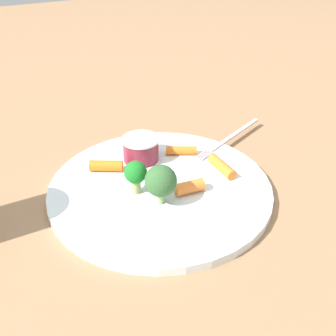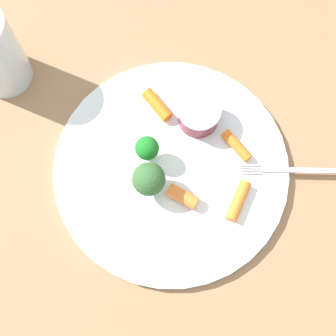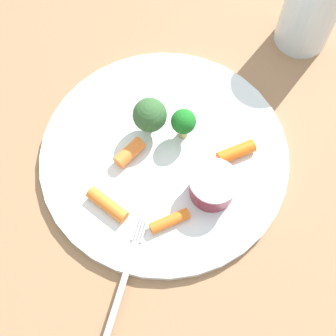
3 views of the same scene
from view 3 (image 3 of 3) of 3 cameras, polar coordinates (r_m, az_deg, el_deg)
name	(u,v)px [view 3 (image 3 of 3)]	position (r m, az deg, el deg)	size (l,w,h in m)	color
ground_plane	(164,157)	(0.55, -0.49, 1.43)	(2.40, 2.40, 0.00)	#966F4C
plate	(164,155)	(0.55, -0.49, 1.70)	(0.30, 0.30, 0.01)	white
sauce_cup	(211,188)	(0.51, 5.55, -2.51)	(0.06, 0.06, 0.04)	maroon
broccoli_floret_0	(186,125)	(0.53, 2.35, 5.56)	(0.03, 0.03, 0.05)	#99AA61
broccoli_floret_1	(150,115)	(0.53, -2.35, 6.77)	(0.04, 0.04, 0.06)	#86B763
carrot_stick_0	(129,152)	(0.54, -4.97, 1.99)	(0.02, 0.02, 0.04)	orange
carrot_stick_1	(236,152)	(0.54, 8.71, 2.05)	(0.02, 0.02, 0.05)	orange
carrot_stick_2	(106,203)	(0.51, -7.94, -4.50)	(0.02, 0.02, 0.05)	orange
carrot_stick_3	(170,221)	(0.50, 0.21, -6.78)	(0.01, 0.01, 0.05)	orange
fork	(122,288)	(0.49, -5.96, -15.04)	(0.08, 0.15, 0.00)	beige
drinking_glass	(312,5)	(0.64, 17.99, 19.18)	(0.07, 0.07, 0.12)	silver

